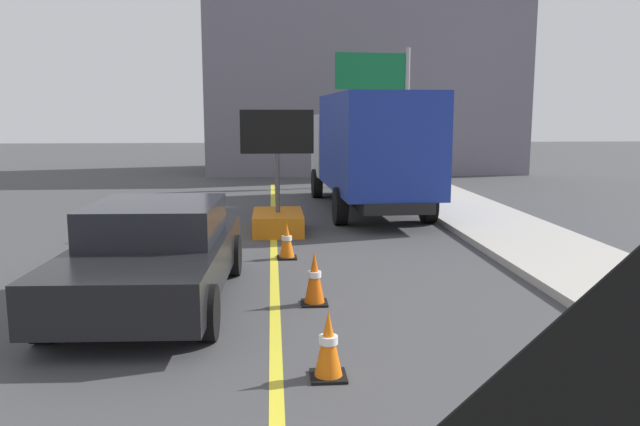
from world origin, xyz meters
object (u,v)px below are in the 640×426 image
object	(u,v)px
traffic_cone_curbside	(287,241)
highway_guide_sign	(386,92)
traffic_cone_far_lane	(314,278)
traffic_cone_mid_lane	(328,345)
pickup_car	(155,253)
box_truck	(368,147)
arrow_board_trailer	(278,211)

from	to	relation	value
traffic_cone_curbside	highway_guide_sign	bearing A→B (deg)	71.46
highway_guide_sign	traffic_cone_far_lane	bearing A→B (deg)	-104.00
traffic_cone_mid_lane	traffic_cone_curbside	bearing A→B (deg)	93.09
pickup_car	traffic_cone_curbside	world-z (taller)	pickup_car
box_truck	pickup_car	distance (m)	9.24
box_truck	traffic_cone_curbside	distance (m)	6.26
box_truck	highway_guide_sign	distance (m)	6.58
pickup_car	traffic_cone_far_lane	size ratio (longest dim) A/B	6.17
box_truck	traffic_cone_far_lane	bearing A→B (deg)	-103.52
pickup_car	traffic_cone_mid_lane	distance (m)	3.51
traffic_cone_far_lane	highway_guide_sign	bearing A→B (deg)	76.00
pickup_car	highway_guide_sign	size ratio (longest dim) A/B	0.92
arrow_board_trailer	traffic_cone_far_lane	bearing A→B (deg)	-85.27
traffic_cone_mid_lane	box_truck	bearing A→B (deg)	79.30
box_truck	pickup_car	size ratio (longest dim) A/B	1.71
highway_guide_sign	traffic_cone_mid_lane	distance (m)	17.70
box_truck	pickup_car	xyz separation A→B (m)	(-4.23, -8.16, -1.02)
box_truck	pickup_car	world-z (taller)	box_truck
highway_guide_sign	traffic_cone_mid_lane	bearing A→B (deg)	-102.14
highway_guide_sign	traffic_cone_far_lane	size ratio (longest dim) A/B	6.71
pickup_car	traffic_cone_far_lane	world-z (taller)	pickup_car
box_truck	traffic_cone_curbside	bearing A→B (deg)	-112.58
pickup_car	traffic_cone_far_lane	distance (m)	2.24
box_truck	traffic_cone_far_lane	size ratio (longest dim) A/B	10.53
box_truck	traffic_cone_mid_lane	world-z (taller)	box_truck
arrow_board_trailer	box_truck	world-z (taller)	box_truck
arrow_board_trailer	highway_guide_sign	bearing A→B (deg)	66.00
box_truck	traffic_cone_mid_lane	size ratio (longest dim) A/B	11.34
pickup_car	traffic_cone_mid_lane	size ratio (longest dim) A/B	6.64
box_truck	highway_guide_sign	world-z (taller)	highway_guide_sign
arrow_board_trailer	traffic_cone_mid_lane	size ratio (longest dim) A/B	3.90
highway_guide_sign	traffic_cone_mid_lane	size ratio (longest dim) A/B	7.22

